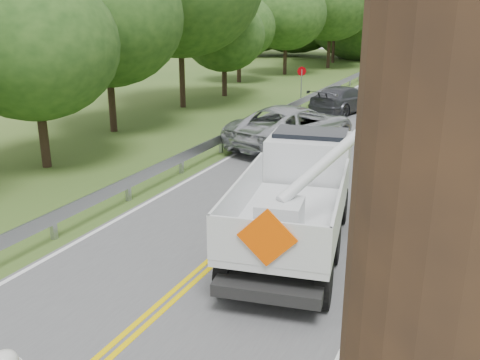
% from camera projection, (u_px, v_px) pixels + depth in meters
% --- Properties ---
extents(road, '(7.20, 96.00, 0.03)m').
position_uv_depth(road, '(329.00, 158.00, 19.74)').
color(road, '#505153').
rests_on(road, ground).
extents(guardrail, '(0.18, 48.00, 0.77)m').
position_uv_depth(guardrail, '(243.00, 129.00, 21.97)').
color(guardrail, '#989B9F').
rests_on(guardrail, ground).
extents(treeline_left, '(10.48, 55.75, 10.92)m').
position_uv_depth(treeline_left, '(251.00, 4.00, 35.58)').
color(treeline_left, '#332319').
rests_on(treeline_left, ground).
extents(treeline_horizon, '(56.48, 14.12, 11.88)m').
position_uv_depth(treeline_horizon, '(431.00, 8.00, 54.96)').
color(treeline_horizon, '#204116').
rests_on(treeline_horizon, ground).
extents(bucket_truck, '(4.95, 6.80, 6.44)m').
position_uv_depth(bucket_truck, '(314.00, 176.00, 12.73)').
color(bucket_truck, black).
rests_on(bucket_truck, road).
extents(suv_silver, '(4.35, 6.72, 1.72)m').
position_uv_depth(suv_silver, '(293.00, 126.00, 21.01)').
color(suv_silver, '#B5B8BD').
rests_on(suv_silver, road).
extents(suv_darkgrey, '(3.25, 5.26, 1.42)m').
position_uv_depth(suv_darkgrey, '(344.00, 99.00, 28.34)').
color(suv_darkgrey, '#3F4047').
rests_on(suv_darkgrey, road).
extents(stop_sign_permanent, '(0.42, 0.34, 2.43)m').
position_uv_depth(stop_sign_permanent, '(301.00, 82.00, 28.59)').
color(stop_sign_permanent, '#989B9F').
rests_on(stop_sign_permanent, ground).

